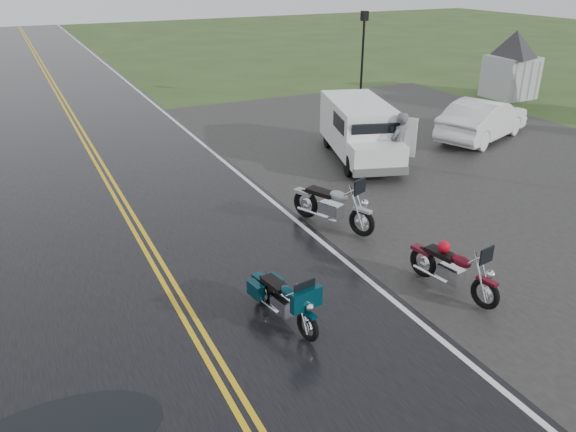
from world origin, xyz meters
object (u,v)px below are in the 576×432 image
object	(u,v)px
van_white	(351,147)
lamp_post_far_right	(362,60)
motorcycle_teal	(308,315)
person_at_van	(399,145)
motorcycle_silver	(362,211)
sedan_white	(483,120)
motorcycle_red	(487,283)
visitor_center	(515,48)

from	to	relation	value
van_white	lamp_post_far_right	world-z (taller)	lamp_post_far_right
motorcycle_teal	person_at_van	size ratio (longest dim) A/B	0.98
motorcycle_silver	sedan_white	xyz separation A→B (m)	(8.68, 5.02, 0.04)
motorcycle_red	motorcycle_silver	size ratio (longest dim) A/B	0.88
motorcycle_teal	lamp_post_far_right	world-z (taller)	lamp_post_far_right
motorcycle_red	lamp_post_far_right	bearing A→B (deg)	55.16
visitor_center	van_white	distance (m)	14.61
motorcycle_red	van_white	size ratio (longest dim) A/B	0.43
motorcycle_red	motorcycle_teal	world-z (taller)	motorcycle_red
motorcycle_silver	lamp_post_far_right	size ratio (longest dim) A/B	0.56
person_at_van	van_white	bearing A→B (deg)	-40.89
motorcycle_teal	visitor_center	bearing A→B (deg)	26.35
person_at_van	lamp_post_far_right	bearing A→B (deg)	-136.15
visitor_center	person_at_van	distance (m)	13.60
motorcycle_silver	lamp_post_far_right	distance (m)	13.68
motorcycle_silver	van_white	xyz separation A→B (m)	(2.05, 3.80, 0.26)
sedan_white	motorcycle_silver	bearing A→B (deg)	99.13
motorcycle_teal	motorcycle_red	bearing A→B (deg)	-19.25
van_white	sedan_white	size ratio (longest dim) A/B	1.08
lamp_post_far_right	van_white	bearing A→B (deg)	-125.15
van_white	motorcycle_red	bearing A→B (deg)	-85.03
visitor_center	person_at_van	size ratio (longest dim) A/B	8.10
motorcycle_silver	visitor_center	bearing A→B (deg)	10.98
visitor_center	lamp_post_far_right	world-z (taller)	visitor_center
motorcycle_silver	person_at_van	world-z (taller)	person_at_van
motorcycle_teal	lamp_post_far_right	size ratio (longest dim) A/B	0.45
motorcycle_teal	van_white	xyz separation A→B (m)	(5.17, 6.85, 0.40)
van_white	lamp_post_far_right	bearing A→B (deg)	72.41
person_at_van	motorcycle_red	bearing A→B (deg)	45.66
motorcycle_teal	sedan_white	bearing A→B (deg)	25.30
motorcycle_silver	van_white	world-z (taller)	van_white
motorcycle_red	motorcycle_teal	bearing A→B (deg)	159.97
motorcycle_red	lamp_post_far_right	distance (m)	16.71
motorcycle_silver	person_at_van	distance (m)	4.77
motorcycle_teal	motorcycle_silver	world-z (taller)	motorcycle_silver
visitor_center	motorcycle_red	distance (m)	20.24
motorcycle_red	person_at_van	xyz separation A→B (m)	(3.09, 6.94, 0.36)
motorcycle_red	visitor_center	bearing A→B (deg)	32.82
visitor_center	lamp_post_far_right	size ratio (longest dim) A/B	3.73
motorcycle_silver	van_white	bearing A→B (deg)	39.31
motorcycle_red	person_at_van	distance (m)	7.61
visitor_center	person_at_van	xyz separation A→B (m)	(-11.73, -6.72, -1.41)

